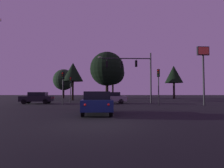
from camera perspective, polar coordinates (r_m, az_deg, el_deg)
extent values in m
plane|color=black|center=(32.99, -0.80, -5.20)|extent=(168.00, 168.00, 0.00)
cylinder|color=#232326|center=(26.17, 12.14, 1.84)|extent=(0.20, 0.20, 6.97)
cylinder|color=#232326|center=(25.93, 4.72, 7.85)|extent=(6.77, 0.37, 0.14)
ellipsoid|color=#F4EACC|center=(25.82, -3.52, 8.23)|extent=(0.56, 0.28, 0.16)
cylinder|color=#232326|center=(26.09, 7.71, 7.50)|extent=(0.05, 0.05, 0.26)
cube|color=black|center=(26.00, 7.72, 6.24)|extent=(0.31, 0.25, 0.90)
sphere|color=red|center=(26.18, 7.66, 6.80)|extent=(0.18, 0.18, 0.18)
sphere|color=#56380C|center=(26.13, 7.67, 6.19)|extent=(0.18, 0.18, 0.18)
sphere|color=#0C4219|center=(26.09, 7.67, 5.58)|extent=(0.18, 0.18, 0.18)
cylinder|color=#232326|center=(25.83, 3.22, 7.42)|extent=(0.05, 0.05, 0.41)
cube|color=black|center=(25.72, 3.22, 5.99)|extent=(0.31, 0.25, 0.90)
sphere|color=red|center=(25.91, 3.20, 6.55)|extent=(0.18, 0.18, 0.18)
sphere|color=#56380C|center=(25.86, 3.20, 5.94)|extent=(0.18, 0.18, 0.18)
sphere|color=#0C4219|center=(25.82, 3.20, 5.32)|extent=(0.18, 0.18, 0.18)
cylinder|color=#232326|center=(25.74, -1.33, 7.51)|extent=(0.05, 0.05, 0.36)
cube|color=black|center=(25.64, -1.33, 6.12)|extent=(0.31, 0.25, 0.90)
sphere|color=red|center=(25.82, -1.33, 6.69)|extent=(0.18, 0.18, 0.18)
sphere|color=#56380C|center=(25.78, -1.33, 6.08)|extent=(0.18, 0.18, 0.18)
sphere|color=#0C4219|center=(25.74, -1.33, 5.46)|extent=(0.18, 0.18, 0.18)
cylinder|color=#232326|center=(23.37, -14.62, -2.37)|extent=(0.12, 0.12, 3.07)
cube|color=black|center=(23.46, -14.56, 2.48)|extent=(0.33, 0.28, 0.90)
sphere|color=red|center=(23.36, -14.68, 3.20)|extent=(0.18, 0.18, 0.18)
sphere|color=#56380C|center=(23.33, -14.69, 2.51)|extent=(0.18, 0.18, 0.18)
sphere|color=#0C4219|center=(23.31, -14.70, 1.83)|extent=(0.18, 0.18, 0.18)
cylinder|color=#232326|center=(22.01, 14.44, -2.10)|extent=(0.12, 0.12, 3.27)
cube|color=black|center=(22.13, 14.37, 3.31)|extent=(0.36, 0.33, 0.90)
sphere|color=red|center=(22.02, 14.32, 4.07)|extent=(0.18, 0.18, 0.18)
sphere|color=#56380C|center=(21.99, 14.33, 3.34)|extent=(0.18, 0.18, 0.18)
sphere|color=#0C4219|center=(21.97, 14.34, 2.62)|extent=(0.18, 0.18, 0.18)
cylinder|color=#232326|center=(27.88, -12.34, -2.66)|extent=(0.12, 0.12, 2.86)
cube|color=black|center=(27.94, -12.30, 1.20)|extent=(0.31, 0.25, 0.90)
sphere|color=red|center=(27.83, -12.35, 1.79)|extent=(0.18, 0.18, 0.18)
sphere|color=#56380C|center=(27.81, -12.35, 1.22)|extent=(0.18, 0.18, 0.18)
sphere|color=#0C4219|center=(27.79, -12.36, 0.64)|extent=(0.18, 0.18, 0.18)
cube|color=#0F1947|center=(12.64, -4.38, -6.22)|extent=(2.22, 4.30, 0.68)
cube|color=black|center=(12.46, -4.37, -3.51)|extent=(1.80, 2.37, 0.52)
cylinder|color=black|center=(14.06, -7.86, -7.23)|extent=(0.25, 0.65, 0.64)
cylinder|color=black|center=(14.06, -0.91, -7.26)|extent=(0.25, 0.65, 0.64)
cylinder|color=black|center=(11.33, -8.72, -8.33)|extent=(0.25, 0.65, 0.64)
cylinder|color=black|center=(11.33, -0.07, -8.36)|extent=(0.25, 0.65, 0.64)
sphere|color=red|center=(10.56, -8.00, -6.35)|extent=(0.14, 0.14, 0.14)
sphere|color=red|center=(10.56, -0.77, -6.37)|extent=(0.14, 0.14, 0.14)
cube|color=gray|center=(24.69, -0.43, -4.51)|extent=(4.51, 1.95, 0.68)
cube|color=black|center=(24.68, -0.08, -3.12)|extent=(2.46, 1.61, 0.52)
cylinder|color=black|center=(23.92, -3.89, -5.37)|extent=(0.65, 0.23, 0.64)
cylinder|color=black|center=(25.47, -3.80, -5.21)|extent=(0.65, 0.23, 0.64)
cylinder|color=black|center=(24.02, 3.13, -5.37)|extent=(0.65, 0.23, 0.64)
cylinder|color=black|center=(25.57, 2.80, -5.21)|extent=(0.65, 0.23, 0.64)
sphere|color=red|center=(24.25, 4.90, -4.29)|extent=(0.14, 0.14, 0.14)
sphere|color=red|center=(25.47, 4.55, -4.22)|extent=(0.14, 0.14, 0.14)
cube|color=black|center=(26.15, -21.84, -4.21)|extent=(4.13, 2.13, 0.68)
cube|color=black|center=(26.10, -21.50, -2.91)|extent=(2.28, 1.73, 0.52)
cylinder|color=black|center=(25.84, -25.19, -4.93)|extent=(0.65, 0.25, 0.64)
cylinder|color=black|center=(27.35, -23.99, -4.81)|extent=(0.65, 0.25, 0.64)
cylinder|color=black|center=(25.02, -19.51, -5.11)|extent=(0.65, 0.25, 0.64)
cylinder|color=black|center=(26.58, -18.60, -4.97)|extent=(0.65, 0.25, 0.64)
sphere|color=red|center=(25.00, -17.86, -4.13)|extent=(0.14, 0.14, 0.14)
sphere|color=red|center=(26.24, -17.21, -4.06)|extent=(0.14, 0.14, 0.14)
cylinder|color=#232326|center=(23.72, 26.65, 1.08)|extent=(0.20, 0.20, 5.77)
cube|color=black|center=(24.16, 26.47, 9.12)|extent=(1.41, 0.35, 1.00)
cube|color=#EF4C38|center=(24.05, 26.64, 9.18)|extent=(1.23, 0.11, 0.84)
cylinder|color=black|center=(43.22, 0.53, -1.86)|extent=(0.39, 0.39, 4.15)
sphere|color=black|center=(43.46, 0.53, 3.40)|extent=(5.45, 5.45, 5.45)
cylinder|color=black|center=(48.34, 18.81, -1.95)|extent=(0.49, 0.49, 3.90)
cone|color=black|center=(48.55, 18.74, 2.88)|extent=(4.37, 4.37, 4.27)
cylinder|color=black|center=(49.95, -14.38, -2.60)|extent=(0.42, 0.42, 2.92)
sphere|color=black|center=(50.06, -14.33, 1.27)|extent=(5.48, 5.48, 5.48)
cylinder|color=black|center=(36.20, -11.70, -2.04)|extent=(0.36, 0.36, 3.65)
cone|color=black|center=(36.42, -11.65, 3.64)|extent=(3.95, 3.95, 3.56)
cylinder|color=black|center=(32.52, -1.27, -2.11)|extent=(0.51, 0.51, 3.56)
sphere|color=black|center=(32.79, -1.26, 4.68)|extent=(5.99, 5.99, 5.99)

